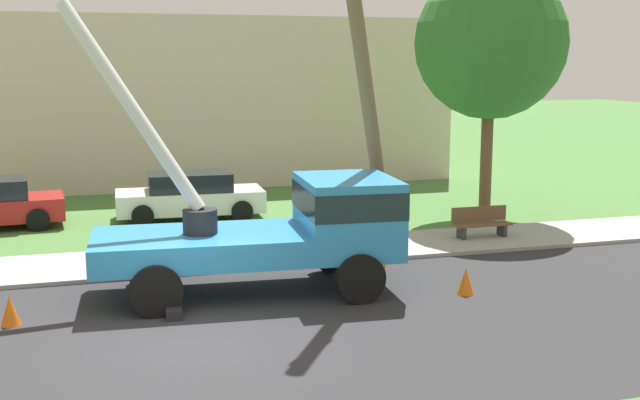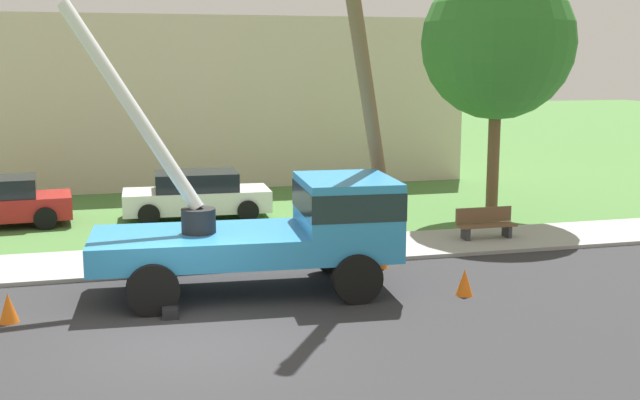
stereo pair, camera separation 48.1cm
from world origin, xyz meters
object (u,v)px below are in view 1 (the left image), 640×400
Objects in this scene: traffic_cone_curbside at (380,256)px; parked_sedan_white at (190,195)px; park_bench at (481,223)px; roadside_tree_far at (490,43)px; traffic_cone_ahead at (466,281)px; traffic_cone_behind at (10,311)px; utility_truck at (287,224)px; leaning_utility_pole at (366,84)px.

traffic_cone_curbside is 0.13× the size of parked_sedan_white.
park_bench is 5.71m from roadside_tree_far.
traffic_cone_ahead is 1.00× the size of traffic_cone_behind.
roadside_tree_far is (7.64, 5.73, 3.85)m from utility_truck.
traffic_cone_behind is at bearing -115.98° from parked_sedan_white.
leaning_utility_pole is 14.87× the size of traffic_cone_behind.
traffic_cone_curbside is (-0.94, 2.54, 0.00)m from traffic_cone_ahead.
park_bench is (3.60, 1.88, 0.18)m from traffic_cone_curbside.
leaning_utility_pole reaches higher than traffic_cone_curbside.
leaning_utility_pole reaches higher than traffic_cone_ahead.
traffic_cone_ahead is 9.63m from roadside_tree_far.
parked_sedan_white is at bearing 64.02° from traffic_cone_behind.
traffic_cone_curbside is at bearing 13.97° from traffic_cone_behind.
parked_sedan_white is at bearing 112.08° from leaning_utility_pole.
utility_truck is at bearing 158.30° from traffic_cone_ahead.
traffic_cone_curbside is 0.35× the size of park_bench.
traffic_cone_ahead is 0.07× the size of roadside_tree_far.
leaning_utility_pole is 4.77m from traffic_cone_ahead.
roadside_tree_far reaches higher than parked_sedan_white.
traffic_cone_behind is (-5.39, -0.80, -1.13)m from utility_truck.
traffic_cone_curbside is at bearing -63.81° from parked_sedan_white.
traffic_cone_curbside is 4.06m from park_bench.
utility_truck is 8.34m from parked_sedan_white.
leaning_utility_pole is 5.20× the size of park_bench.
leaning_utility_pole is (2.02, 0.87, 2.84)m from utility_truck.
traffic_cone_ahead is 8.86m from traffic_cone_behind.
utility_truck is 10.30m from roadside_tree_far.
park_bench is (7.08, -5.21, -0.25)m from parked_sedan_white.
utility_truck is 12.04× the size of traffic_cone_curbside.
utility_truck is 12.04× the size of traffic_cone_behind.
traffic_cone_curbside is at bearing 30.87° from leaning_utility_pole.
roadside_tree_far is at bearing 26.62° from traffic_cone_behind.
park_bench is (2.66, 4.41, 0.18)m from traffic_cone_ahead.
park_bench reaches higher than traffic_cone_ahead.
traffic_cone_curbside is (7.90, 1.96, 0.00)m from traffic_cone_behind.
leaning_utility_pole is 4.01m from traffic_cone_curbside.
utility_truck reaches higher than traffic_cone_behind.
park_bench reaches higher than traffic_cone_behind.
parked_sedan_white reaches higher than traffic_cone_curbside.
traffic_cone_ahead is at bearing -120.56° from roadside_tree_far.
traffic_cone_behind is 8.14m from traffic_cone_curbside.
utility_truck is 2.99m from traffic_cone_curbside.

